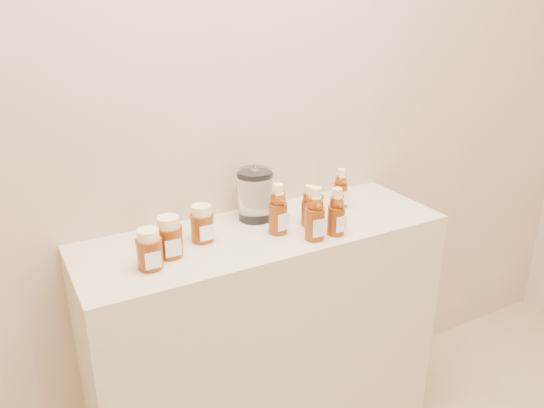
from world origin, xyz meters
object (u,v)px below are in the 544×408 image
honey_jar_left (149,249)px  glass_canister (255,193)px  bear_bottle_back_left (278,206)px  display_table (266,346)px  bear_bottle_front_left (315,210)px

honey_jar_left → glass_canister: glass_canister is taller
bear_bottle_back_left → honey_jar_left: size_ratio=1.60×
display_table → honey_jar_left: bearing=-170.6°
bear_bottle_front_left → bear_bottle_back_left: bearing=135.1°
bear_bottle_front_left → glass_canister: bearing=116.8°
bear_bottle_back_left → bear_bottle_front_left: size_ratio=0.97×
display_table → bear_bottle_back_left: 0.54m
bear_bottle_front_left → honey_jar_left: 0.50m
glass_canister → bear_bottle_back_left: bearing=-85.2°
honey_jar_left → glass_canister: bearing=24.6°
display_table → honey_jar_left: honey_jar_left is taller
display_table → bear_bottle_front_left: 0.57m
display_table → bear_bottle_front_left: size_ratio=6.30×
display_table → bear_bottle_back_left: (0.03, -0.03, 0.54)m
display_table → glass_canister: (0.02, 0.10, 0.54)m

